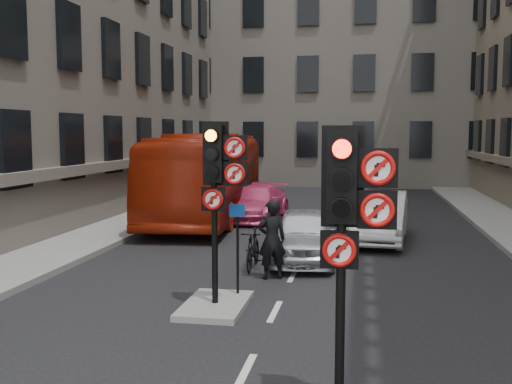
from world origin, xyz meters
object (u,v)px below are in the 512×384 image
(signal_near, at_px, (349,208))
(car_pink, at_px, (256,203))
(motorcyclist, at_px, (272,239))
(bus_red, at_px, (209,176))
(car_silver, at_px, (303,235))
(car_white, at_px, (378,217))
(info_sign, at_px, (237,236))
(motorcycle, at_px, (253,249))
(signal_far, at_px, (218,173))

(signal_near, relative_size, car_pink, 0.77)
(car_pink, distance_m, motorcyclist, 9.66)
(signal_near, relative_size, bus_red, 0.29)
(car_silver, height_order, motorcyclist, motorcyclist)
(car_silver, xyz_separation_m, car_white, (2.07, 3.34, 0.08))
(bus_red, relative_size, info_sign, 6.48)
(car_silver, relative_size, info_sign, 2.21)
(car_pink, bearing_deg, motorcyclist, -71.79)
(signal_near, bearing_deg, info_sign, 116.72)
(car_white, distance_m, motorcycle, 5.59)
(bus_red, bearing_deg, motorcyclist, -71.29)
(signal_far, bearing_deg, bus_red, 105.60)
(car_silver, bearing_deg, signal_near, -84.97)
(car_pink, relative_size, info_sign, 2.46)
(car_white, xyz_separation_m, info_sign, (-3.05, -7.33, 0.55))
(signal_near, distance_m, car_silver, 9.04)
(motorcyclist, bearing_deg, car_silver, -127.71)
(motorcyclist, bearing_deg, info_sign, 52.78)
(bus_red, distance_m, motorcyclist, 10.40)
(signal_far, relative_size, motorcycle, 2.08)
(bus_red, bearing_deg, signal_far, -78.64)
(signal_near, height_order, motorcycle, signal_near)
(signal_far, bearing_deg, car_pink, 96.70)
(signal_far, bearing_deg, car_white, 67.97)
(car_silver, xyz_separation_m, motorcycle, (-1.17, -1.20, -0.19))
(car_white, distance_m, motorcyclist, 6.08)
(signal_far, xyz_separation_m, bus_red, (-3.39, 12.13, -1.00))
(car_silver, bearing_deg, info_sign, -107.94)
(car_white, distance_m, info_sign, 7.96)
(car_white, xyz_separation_m, bus_red, (-6.65, 4.06, 0.92))
(car_pink, height_order, bus_red, bus_red)
(signal_far, xyz_separation_m, motorcycle, (0.03, 3.52, -2.19))
(signal_far, height_order, bus_red, signal_far)
(bus_red, height_order, motorcycle, bus_red)
(car_silver, height_order, info_sign, info_sign)
(bus_red, distance_m, motorcycle, 9.33)
(signal_far, xyz_separation_m, motorcyclist, (0.66, 2.58, -1.75))
(car_pink, distance_m, motorcycle, 8.60)
(signal_near, height_order, motorcyclist, signal_near)
(signal_near, bearing_deg, car_white, 86.84)
(car_silver, xyz_separation_m, info_sign, (-0.98, -3.99, 0.63))
(signal_far, height_order, car_white, signal_far)
(bus_red, bearing_deg, motorcycle, -72.60)
(signal_near, xyz_separation_m, info_sign, (-2.39, 4.74, -1.24))
(car_white, xyz_separation_m, motorcyclist, (-2.61, -5.49, 0.16))
(motorcycle, bearing_deg, motorcyclist, -57.02)
(car_silver, distance_m, bus_red, 8.76)
(car_pink, relative_size, motorcyclist, 2.44)
(car_white, relative_size, motorcyclist, 2.52)
(signal_near, relative_size, car_silver, 0.86)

